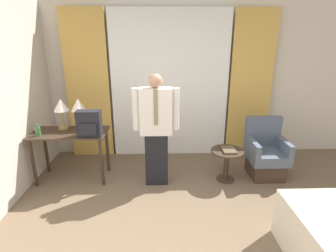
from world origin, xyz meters
name	(u,v)px	position (x,y,z in m)	size (l,w,h in m)	color
wall_back	(170,82)	(0.00, 2.76, 1.35)	(10.00, 0.06, 2.70)	beige
curtain_sheer_center	(170,86)	(0.00, 2.63, 1.29)	(2.06, 0.06, 2.58)	white
curtain_drape_left	(88,87)	(-1.44, 2.63, 1.29)	(0.75, 0.06, 2.58)	gold
curtain_drape_right	(251,86)	(1.44, 2.63, 1.29)	(0.75, 0.06, 2.58)	gold
desk	(70,140)	(-1.54, 1.74, 0.65)	(1.11, 0.57, 0.77)	#38281E
table_lamp_left	(61,107)	(-1.67, 1.90, 1.12)	(0.23, 0.23, 0.47)	#9E7F47
table_lamp_right	(79,107)	(-1.41, 1.90, 1.12)	(0.23, 0.23, 0.47)	#9E7F47
bottle_near_edge	(38,131)	(-1.93, 1.60, 0.84)	(0.07, 0.07, 0.16)	#336638
backpack	(89,124)	(-1.18, 1.56, 0.95)	(0.33, 0.19, 0.38)	black
person	(156,127)	(-0.24, 1.56, 0.89)	(0.66, 0.22, 1.65)	black
armchair	(265,155)	(1.49, 1.76, 0.34)	(0.57, 0.60, 0.91)	#38281E
side_table	(227,160)	(0.83, 1.61, 0.34)	(0.49, 0.49, 0.50)	#38281E
book	(229,150)	(0.84, 1.58, 0.51)	(0.19, 0.26, 0.03)	brown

